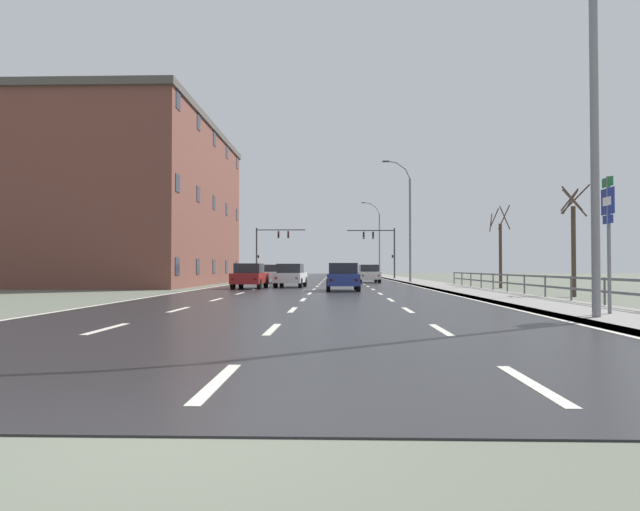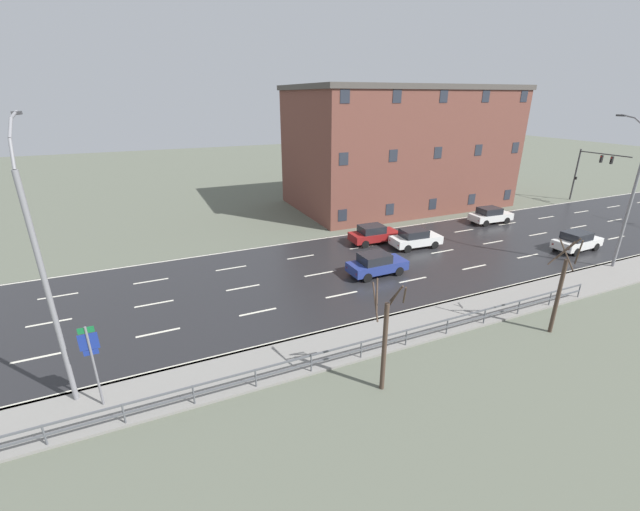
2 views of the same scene
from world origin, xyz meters
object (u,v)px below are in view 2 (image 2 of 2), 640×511
traffic_signal_left (590,167)px  brick_building (399,147)px  car_mid_centre (415,238)px  street_lamp_foreground (45,278)px  car_near_right (373,234)px  highway_sign (92,357)px  car_far_right (577,241)px  car_distant (490,215)px  street_lamp_midground (629,198)px  car_near_left (377,264)px

traffic_signal_left → brick_building: bearing=-113.0°
brick_building → car_mid_centre: bearing=-27.7°
street_lamp_foreground → car_near_right: street_lamp_foreground is taller
highway_sign → car_far_right: bearing=97.2°
car_distant → car_mid_centre: bearing=-72.8°
car_far_right → car_near_right: (-8.14, -13.98, 0.00)m
street_lamp_midground → car_distant: (-11.88, 0.30, -4.33)m
street_lamp_foreground → car_near_left: 19.24m
car_near_left → car_mid_centre: (-3.40, 5.76, 0.00)m
car_near_left → car_distant: 17.71m
highway_sign → car_near_left: bearing=111.8°
car_far_right → car_near_left: size_ratio=1.01×
traffic_signal_left → car_near_left: 34.11m
street_lamp_foreground → street_lamp_midground: 34.09m
brick_building → street_lamp_foreground: bearing=-53.6°
street_lamp_foreground → street_lamp_midground: size_ratio=1.06×
car_near_left → car_mid_centre: bearing=119.7°
car_distant → traffic_signal_left: bearing=100.2°
street_lamp_midground → car_near_right: 17.98m
street_lamp_foreground → brick_building: bearing=126.4°
highway_sign → car_distant: size_ratio=0.88×
car_far_right → street_lamp_foreground: bearing=-87.5°
highway_sign → car_near_left: 18.12m
car_near_right → street_lamp_midground: bearing=50.2°
street_lamp_foreground → car_distant: street_lamp_foreground is taller
street_lamp_foreground → car_far_right: 35.41m
street_lamp_midground → car_near_left: size_ratio=2.54×
car_near_left → car_distant: bearing=109.4°
car_near_right → brick_building: bearing=140.4°
street_lamp_midground → car_mid_centre: (-9.16, -10.56, -4.33)m
traffic_signal_left → street_lamp_foreground: bearing=-74.7°
highway_sign → car_near_left: (-6.70, 16.76, -1.56)m
car_near_left → brick_building: size_ratio=0.18×
highway_sign → car_near_left: highway_sign is taller
street_lamp_foreground → traffic_signal_left: 52.61m
street_lamp_foreground → highway_sign: 3.38m
car_near_left → car_mid_centre: same height
car_near_left → traffic_signal_left: bearing=103.0°
highway_sign → street_lamp_foreground: bearing=-133.5°
street_lamp_midground → car_far_right: street_lamp_midground is taller
street_lamp_midground → car_distant: bearing=178.6°
street_lamp_midground → highway_sign: size_ratio=2.85×
car_near_left → street_lamp_foreground: bearing=-73.0°
car_near_right → car_mid_centre: bearing=49.0°
traffic_signal_left → car_mid_centre: (4.73, -27.20, -3.32)m
car_mid_centre → brick_building: brick_building is taller
car_distant → brick_building: size_ratio=0.18×
street_lamp_midground → car_distant: size_ratio=2.50×
car_distant → car_mid_centre: 11.20m
car_near_left → car_near_right: bearing=150.0°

